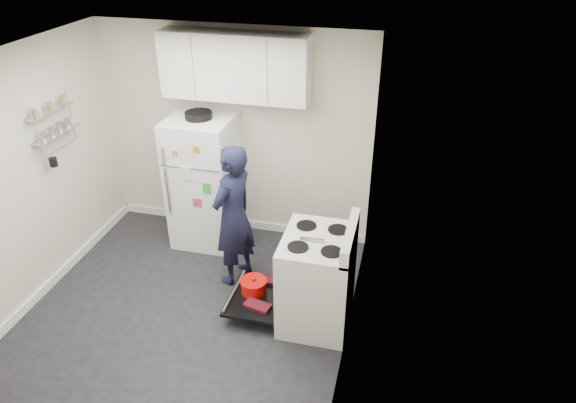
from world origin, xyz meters
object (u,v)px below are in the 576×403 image
(refrigerator, at_px, (204,181))
(person, at_px, (233,216))
(electric_range, at_px, (316,281))
(open_oven_door, at_px, (256,292))

(refrigerator, distance_m, person, 0.88)
(electric_range, xyz_separation_m, person, (-0.96, 0.44, 0.32))
(open_oven_door, xyz_separation_m, refrigerator, (-0.94, 1.08, 0.60))
(refrigerator, bearing_deg, person, -48.62)
(electric_range, height_order, person, person)
(open_oven_door, height_order, person, person)
(electric_range, relative_size, refrigerator, 0.68)
(electric_range, xyz_separation_m, refrigerator, (-1.55, 1.10, 0.32))
(open_oven_door, relative_size, person, 0.45)
(refrigerator, relative_size, person, 1.04)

